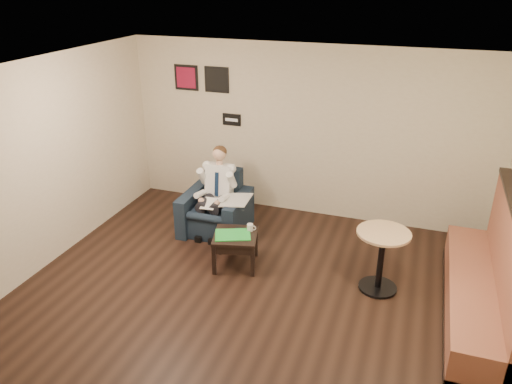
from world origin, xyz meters
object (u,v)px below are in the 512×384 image
(armchair, at_px, (215,204))
(side_table, at_px, (236,250))
(green_folder, at_px, (233,235))
(smartphone, at_px, (241,228))
(seated_man, at_px, (212,197))
(coffee_mug, at_px, (250,227))
(cafe_table, at_px, (381,261))
(banquette, at_px, (481,264))

(armchair, height_order, side_table, armchair)
(armchair, bearing_deg, green_folder, -54.44)
(armchair, height_order, smartphone, armchair)
(armchair, distance_m, smartphone, 0.94)
(seated_man, bearing_deg, green_folder, -50.31)
(armchair, bearing_deg, coffee_mug, -40.00)
(seated_man, height_order, green_folder, seated_man)
(seated_man, xyz_separation_m, cafe_table, (2.61, -0.65, -0.22))
(seated_man, bearing_deg, smartphone, -39.53)
(seated_man, height_order, banquette, banquette)
(seated_man, distance_m, green_folder, 0.99)
(green_folder, relative_size, cafe_table, 0.57)
(coffee_mug, xyz_separation_m, smartphone, (-0.14, 0.01, -0.05))
(armchair, distance_m, coffee_mug, 1.06)
(side_table, height_order, cafe_table, cafe_table)
(armchair, relative_size, coffee_mug, 9.50)
(armchair, height_order, green_folder, armchair)
(seated_man, bearing_deg, coffee_mug, -34.57)
(armchair, xyz_separation_m, side_table, (0.66, -0.84, -0.23))
(seated_man, distance_m, coffee_mug, 0.99)
(seated_man, bearing_deg, cafe_table, -14.76)
(armchair, xyz_separation_m, smartphone, (0.67, -0.66, 0.02))
(armchair, height_order, coffee_mug, armchair)
(green_folder, bearing_deg, smartphone, 80.29)
(smartphone, bearing_deg, coffee_mug, -7.10)
(side_table, distance_m, cafe_table, 1.96)
(seated_man, xyz_separation_m, smartphone, (0.67, -0.54, -0.15))
(banquette, distance_m, cafe_table, 1.17)
(armchair, height_order, cafe_table, armchair)
(banquette, bearing_deg, side_table, 178.40)
(side_table, height_order, banquette, banquette)
(armchair, height_order, banquette, banquette)
(green_folder, xyz_separation_m, smartphone, (0.04, 0.21, -0.00))
(armchair, relative_size, smartphone, 6.45)
(side_table, xyz_separation_m, banquette, (3.08, -0.09, 0.46))
(banquette, relative_size, cafe_table, 3.26)
(banquette, bearing_deg, seated_man, 167.88)
(side_table, xyz_separation_m, cafe_table, (1.95, 0.07, 0.18))
(armchair, distance_m, cafe_table, 2.73)
(armchair, distance_m, banquette, 3.87)
(green_folder, bearing_deg, armchair, 126.32)
(green_folder, bearing_deg, side_table, 47.94)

